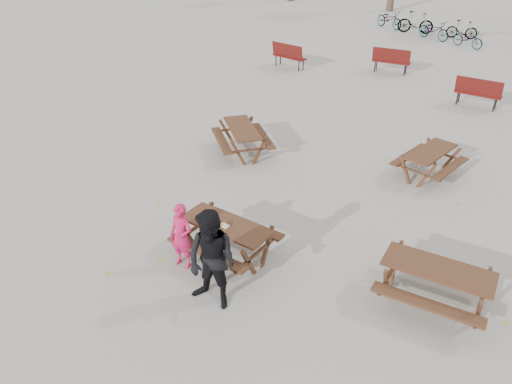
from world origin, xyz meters
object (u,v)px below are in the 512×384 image
Objects in this scene: soda_bottle at (218,225)px; adult at (212,261)px; child at (182,236)px; picnic_table_east at (435,286)px; food_tray at (224,226)px; picnic_table_north at (242,140)px; picnic_table_far at (429,163)px; main_picnic_table at (226,232)px.

adult reaches higher than soda_bottle.
picnic_table_east is at bearing 14.81° from child.
adult reaches higher than picnic_table_east.
food_tray is 4.81m from picnic_table_north.
soda_bottle is 0.10× the size of picnic_table_far.
picnic_table_north is (-2.54, 3.95, -0.21)m from main_picnic_table.
picnic_table_north is at bearing 118.13° from adult.
child is at bearing 165.87° from picnic_table_far.
soda_bottle is 0.09× the size of picnic_table_east.
picnic_table_north reaches higher than picnic_table_far.
food_tray is 6.07m from picnic_table_far.
adult reaches higher than picnic_table_north.
picnic_table_north is at bearing 121.09° from soda_bottle.
main_picnic_table is 0.98× the size of picnic_table_east.
soda_bottle reaches higher than main_picnic_table.
soda_bottle is (-0.06, -0.11, 0.05)m from food_tray.
picnic_table_far is (2.11, 5.68, -0.44)m from food_tray.
soda_bottle is 0.10× the size of picnic_table_north.
adult is at bearing -29.95° from child.
picnic_table_east is 6.95m from picnic_table_north.
picnic_table_east is 1.11× the size of picnic_table_far.
main_picnic_table is at bearing -17.65° from picnic_table_north.
adult is at bearing -60.98° from food_tray.
food_tray is 0.11× the size of picnic_table_far.
food_tray is at bearing -168.95° from picnic_table_east.
picnic_table_far is (2.14, 5.59, -0.23)m from main_picnic_table.
child is (-0.52, -0.70, 0.09)m from main_picnic_table.
soda_bottle is at bearing -98.51° from main_picnic_table.
adult is at bearing -18.64° from picnic_table_north.
food_tray is at bearing 115.42° from adult.
picnic_table_east is at bearing -151.58° from picnic_table_far.
picnic_table_far is at bearing 69.46° from soda_bottle.
picnic_table_north is at bearing 122.44° from food_tray.
child reaches higher than picnic_table_north.
adult is (0.67, -0.98, 0.09)m from soda_bottle.
food_tray is at bearing -71.22° from main_picnic_table.
food_tray is 0.83m from child.
picnic_table_north is at bearing 149.53° from picnic_table_east.
food_tray is 0.10× the size of picnic_table_east.
child reaches higher than picnic_table_east.
food_tray is (0.03, -0.09, 0.21)m from main_picnic_table.
picnic_table_far is at bearing 104.06° from picnic_table_east.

